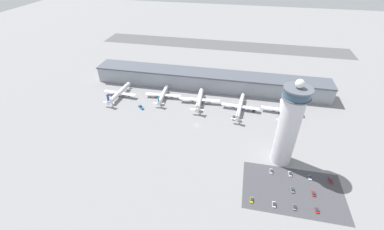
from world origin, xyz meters
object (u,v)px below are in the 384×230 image
(car_grey_coupe, at_px, (252,200))
(car_green_van, at_px, (310,178))
(car_black_suv, at_px, (295,207))
(service_truck_catering, at_px, (141,107))
(car_white_wagon, at_px, (271,171))
(airplane_gate_echo, at_px, (282,110))
(car_navy_sedan, at_px, (314,194))
(airplane_gate_bravo, at_px, (163,95))
(service_truck_baggage, at_px, (234,118))
(airplane_gate_delta, at_px, (240,107))
(car_silver_sedan, at_px, (331,181))
(car_yellow_taxi, at_px, (293,190))
(car_red_hatchback, at_px, (290,174))
(airplane_gate_charlie, at_px, (199,99))
(airplane_gate_alpha, at_px, (119,93))
(control_tower, at_px, (289,125))
(service_truck_fuel, at_px, (254,110))
(car_blue_compact, at_px, (274,204))
(car_maroon_suv, at_px, (317,210))

(car_grey_coupe, bearing_deg, car_green_van, 34.42)
(car_black_suv, bearing_deg, car_grey_coupe, 179.88)
(service_truck_catering, height_order, car_white_wagon, service_truck_catering)
(airplane_gate_echo, distance_m, car_navy_sedan, 91.57)
(airplane_gate_bravo, height_order, service_truck_baggage, airplane_gate_bravo)
(airplane_gate_echo, xyz_separation_m, car_navy_sedan, (13.33, -90.52, -3.63))
(airplane_gate_delta, height_order, car_silver_sedan, airplane_gate_delta)
(service_truck_catering, relative_size, car_yellow_taxi, 1.59)
(car_red_hatchback, bearing_deg, car_navy_sedan, -47.52)
(airplane_gate_bravo, distance_m, airplane_gate_charlie, 38.16)
(service_truck_catering, height_order, car_yellow_taxi, service_truck_catering)
(service_truck_baggage, bearing_deg, airplane_gate_alpha, 172.56)
(airplane_gate_echo, distance_m, car_green_van, 78.26)
(airplane_gate_bravo, bearing_deg, control_tower, -31.36)
(airplane_gate_bravo, bearing_deg, airplane_gate_charlie, -3.68)
(car_grey_coupe, bearing_deg, car_red_hatchback, 46.52)
(control_tower, relative_size, car_yellow_taxi, 14.51)
(airplane_gate_bravo, bearing_deg, car_red_hatchback, -34.84)
(service_truck_fuel, height_order, car_red_hatchback, service_truck_fuel)
(control_tower, distance_m, car_navy_sedan, 45.86)
(car_black_suv, bearing_deg, service_truck_baggage, 116.26)
(car_black_suv, bearing_deg, airplane_gate_echo, 90.11)
(airplane_gate_bravo, distance_m, car_blue_compact, 150.55)
(car_silver_sedan, bearing_deg, airplane_gate_delta, 130.85)
(car_green_van, distance_m, car_black_suv, 29.53)
(car_green_van, xyz_separation_m, car_red_hatchback, (-12.87, 0.69, 0.03))
(airplane_gate_bravo, height_order, car_red_hatchback, airplane_gate_bravo)
(control_tower, relative_size, car_navy_sedan, 15.08)
(airplane_gate_alpha, height_order, airplane_gate_echo, airplane_gate_alpha)
(airplane_gate_delta, bearing_deg, car_silver_sedan, -49.15)
(control_tower, xyz_separation_m, car_blue_compact, (-6.26, -41.48, -31.06))
(car_green_van, relative_size, car_black_suv, 0.96)
(car_blue_compact, bearing_deg, car_red_hatchback, 66.22)
(service_truck_baggage, relative_size, car_maroon_suv, 1.40)
(control_tower, bearing_deg, car_silver_sedan, -23.77)
(control_tower, height_order, service_truck_catering, control_tower)
(car_grey_coupe, bearing_deg, control_tower, 64.18)
(service_truck_fuel, height_order, car_navy_sedan, service_truck_fuel)
(service_truck_catering, bearing_deg, car_silver_sedan, -20.57)
(car_yellow_taxi, xyz_separation_m, car_navy_sedan, (12.86, -0.22, -0.01))
(car_blue_compact, distance_m, car_navy_sedan, 28.63)
(airplane_gate_delta, relative_size, car_yellow_taxi, 10.17)
(car_red_hatchback, bearing_deg, airplane_gate_charlie, 134.90)
(airplane_gate_echo, xyz_separation_m, service_truck_fuel, (-24.91, 0.09, -3.36))
(car_red_hatchback, distance_m, car_black_suv, 27.20)
(car_navy_sedan, xyz_separation_m, car_grey_coupe, (-38.72, -12.98, -0.01))
(airplane_gate_echo, height_order, car_white_wagon, airplane_gate_echo)
(airplane_gate_alpha, xyz_separation_m, car_navy_sedan, (173.96, -88.90, -3.73))
(airplane_gate_echo, height_order, car_yellow_taxi, airplane_gate_echo)
(service_truck_fuel, distance_m, car_blue_compact, 105.00)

